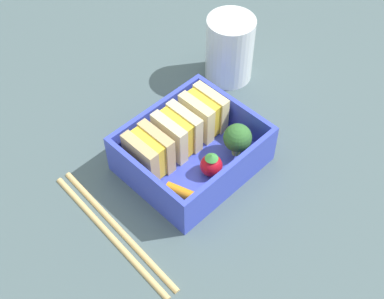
{
  "coord_description": "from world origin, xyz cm",
  "views": [
    {
      "loc": [
        -28.38,
        -28.41,
        51.03
      ],
      "look_at": [
        0.0,
        0.0,
        2.7
      ],
      "focal_mm": 50.0,
      "sensor_mm": 36.0,
      "label": 1
    }
  ],
  "objects_px": {
    "sandwich_center": "(203,113)",
    "sandwich_center_left": "(177,132)",
    "drinking_glass": "(230,49)",
    "broccoli_floret": "(238,138)",
    "carrot_stick_far_left": "(182,192)",
    "sandwich_left": "(149,153)",
    "strawberry_far_left": "(211,165)",
    "chopstick_pair": "(114,230)"
  },
  "relations": [
    {
      "from": "sandwich_center_left",
      "to": "strawberry_far_left",
      "type": "height_order",
      "value": "sandwich_center_left"
    },
    {
      "from": "sandwich_left",
      "to": "carrot_stick_far_left",
      "type": "bearing_deg",
      "value": -92.48
    },
    {
      "from": "chopstick_pair",
      "to": "carrot_stick_far_left",
      "type": "bearing_deg",
      "value": -16.71
    },
    {
      "from": "drinking_glass",
      "to": "sandwich_center",
      "type": "bearing_deg",
      "value": -153.4
    },
    {
      "from": "sandwich_center",
      "to": "chopstick_pair",
      "type": "distance_m",
      "value": 0.18
    },
    {
      "from": "broccoli_floret",
      "to": "sandwich_left",
      "type": "bearing_deg",
      "value": 146.5
    },
    {
      "from": "broccoli_floret",
      "to": "chopstick_pair",
      "type": "height_order",
      "value": "broccoli_floret"
    },
    {
      "from": "sandwich_center",
      "to": "drinking_glass",
      "type": "distance_m",
      "value": 0.12
    },
    {
      "from": "chopstick_pair",
      "to": "broccoli_floret",
      "type": "bearing_deg",
      "value": -8.61
    },
    {
      "from": "broccoli_floret",
      "to": "drinking_glass",
      "type": "distance_m",
      "value": 0.15
    },
    {
      "from": "strawberry_far_left",
      "to": "drinking_glass",
      "type": "xyz_separation_m",
      "value": [
        0.15,
        0.11,
        0.02
      ]
    },
    {
      "from": "sandwich_left",
      "to": "broccoli_floret",
      "type": "distance_m",
      "value": 0.1
    },
    {
      "from": "sandwich_center",
      "to": "strawberry_far_left",
      "type": "xyz_separation_m",
      "value": [
        -0.05,
        -0.06,
        -0.01
      ]
    },
    {
      "from": "carrot_stick_far_left",
      "to": "strawberry_far_left",
      "type": "bearing_deg",
      "value": -0.4
    },
    {
      "from": "sandwich_left",
      "to": "sandwich_center_left",
      "type": "height_order",
      "value": "same"
    },
    {
      "from": "chopstick_pair",
      "to": "drinking_glass",
      "type": "height_order",
      "value": "drinking_glass"
    },
    {
      "from": "sandwich_center_left",
      "to": "strawberry_far_left",
      "type": "relative_size",
      "value": 1.58
    },
    {
      "from": "sandwich_left",
      "to": "chopstick_pair",
      "type": "relative_size",
      "value": 0.25
    },
    {
      "from": "broccoli_floret",
      "to": "sandwich_center_left",
      "type": "bearing_deg",
      "value": 126.34
    },
    {
      "from": "sandwich_center_left",
      "to": "drinking_glass",
      "type": "relative_size",
      "value": 0.55
    },
    {
      "from": "broccoli_floret",
      "to": "drinking_glass",
      "type": "xyz_separation_m",
      "value": [
        0.11,
        0.11,
        0.01
      ]
    },
    {
      "from": "sandwich_left",
      "to": "sandwich_center",
      "type": "relative_size",
      "value": 1.0
    },
    {
      "from": "sandwich_center_left",
      "to": "chopstick_pair",
      "type": "height_order",
      "value": "sandwich_center_left"
    },
    {
      "from": "carrot_stick_far_left",
      "to": "sandwich_center_left",
      "type": "bearing_deg",
      "value": 49.98
    },
    {
      "from": "sandwich_center_left",
      "to": "strawberry_far_left",
      "type": "distance_m",
      "value": 0.06
    },
    {
      "from": "sandwich_center",
      "to": "sandwich_center_left",
      "type": "bearing_deg",
      "value": 180.0
    },
    {
      "from": "strawberry_far_left",
      "to": "chopstick_pair",
      "type": "height_order",
      "value": "strawberry_far_left"
    },
    {
      "from": "sandwich_center",
      "to": "broccoli_floret",
      "type": "height_order",
      "value": "sandwich_center"
    },
    {
      "from": "sandwich_center",
      "to": "broccoli_floret",
      "type": "bearing_deg",
      "value": -92.25
    },
    {
      "from": "carrot_stick_far_left",
      "to": "broccoli_floret",
      "type": "xyz_separation_m",
      "value": [
        0.09,
        -0.0,
        0.02
      ]
    },
    {
      "from": "sandwich_left",
      "to": "sandwich_center_left",
      "type": "relative_size",
      "value": 1.0
    },
    {
      "from": "sandwich_center",
      "to": "chopstick_pair",
      "type": "bearing_deg",
      "value": -169.54
    },
    {
      "from": "sandwich_center_left",
      "to": "strawberry_far_left",
      "type": "xyz_separation_m",
      "value": [
        -0.0,
        -0.06,
        -0.01
      ]
    },
    {
      "from": "sandwich_center_left",
      "to": "strawberry_far_left",
      "type": "bearing_deg",
      "value": -91.08
    },
    {
      "from": "sandwich_center",
      "to": "strawberry_far_left",
      "type": "height_order",
      "value": "sandwich_center"
    },
    {
      "from": "sandwich_left",
      "to": "broccoli_floret",
      "type": "height_order",
      "value": "sandwich_left"
    },
    {
      "from": "sandwich_left",
      "to": "chopstick_pair",
      "type": "height_order",
      "value": "sandwich_left"
    },
    {
      "from": "strawberry_far_left",
      "to": "carrot_stick_far_left",
      "type": "bearing_deg",
      "value": 179.6
    },
    {
      "from": "sandwich_center_left",
      "to": "carrot_stick_far_left",
      "type": "xyz_separation_m",
      "value": [
        -0.05,
        -0.06,
        -0.02
      ]
    },
    {
      "from": "sandwich_left",
      "to": "sandwich_center_left",
      "type": "distance_m",
      "value": 0.04
    },
    {
      "from": "sandwich_left",
      "to": "strawberry_far_left",
      "type": "xyz_separation_m",
      "value": [
        0.04,
        -0.06,
        -0.01
      ]
    },
    {
      "from": "carrot_stick_far_left",
      "to": "strawberry_far_left",
      "type": "height_order",
      "value": "strawberry_far_left"
    }
  ]
}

